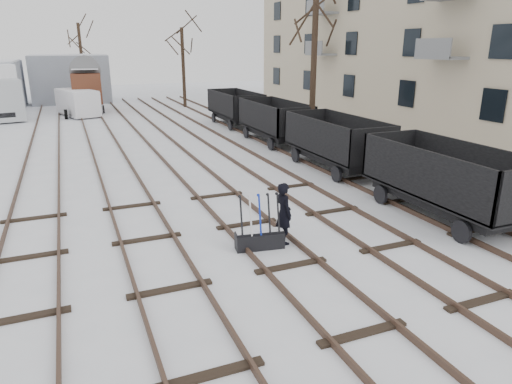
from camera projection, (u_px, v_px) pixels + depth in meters
ground at (291, 267)px, 11.22m from camera, size 120.00×120.00×0.00m
tracks at (171, 151)px, 23.24m from camera, size 13.90×52.00×0.16m
shed_right at (70, 78)px, 44.31m from camera, size 7.00×6.00×4.50m
ground_frame at (260, 238)px, 12.17m from camera, size 1.35×0.61×1.49m
worker at (284, 213)px, 12.36m from camera, size 0.45×0.65×1.72m
freight_wagon_a at (444, 190)px, 14.29m from camera, size 2.23×5.58×2.28m
freight_wagon_b at (335, 150)px, 19.93m from camera, size 2.23×5.58×2.28m
freight_wagon_c at (274, 127)px, 25.56m from camera, size 2.23×5.58×2.28m
freight_wagon_d at (235, 113)px, 31.20m from camera, size 2.23×5.58×2.28m
box_van_wagon at (87, 87)px, 37.50m from camera, size 2.69×4.72×3.50m
panel_van at (78, 102)px, 35.38m from camera, size 3.22×4.95×2.01m
tree_near at (313, 75)px, 22.58m from camera, size 0.30×0.30×7.63m
tree_far_left at (82, 62)px, 45.73m from camera, size 0.30×0.30×7.42m
tree_far_right at (183, 68)px, 40.08m from camera, size 0.30×0.30×6.76m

